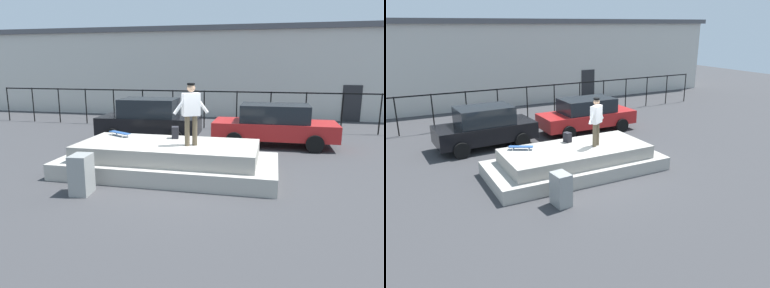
% 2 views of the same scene
% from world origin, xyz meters
% --- Properties ---
extents(ground_plane, '(60.00, 60.00, 0.00)m').
position_xyz_m(ground_plane, '(0.00, 0.00, 0.00)').
color(ground_plane, '#38383A').
extents(concrete_ledge, '(6.19, 2.81, 0.91)m').
position_xyz_m(concrete_ledge, '(-0.35, 0.37, 0.41)').
color(concrete_ledge, '#ADA89E').
rests_on(concrete_ledge, ground_plane).
extents(skateboarder, '(0.91, 0.61, 1.71)m').
position_xyz_m(skateboarder, '(0.37, 0.21, 1.90)').
color(skateboarder, brown).
rests_on(skateboarder, concrete_ledge).
extents(skateboard, '(0.83, 0.57, 0.12)m').
position_xyz_m(skateboard, '(-2.12, 1.04, 1.01)').
color(skateboard, '#264C8C').
rests_on(skateboard, concrete_ledge).
extents(backpack, '(0.26, 0.32, 0.36)m').
position_xyz_m(backpack, '(-0.32, 1.07, 1.09)').
color(backpack, black).
rests_on(backpack, concrete_ledge).
extents(car_black_sedan_near, '(4.19, 2.23, 1.75)m').
position_xyz_m(car_black_sedan_near, '(-2.41, 4.66, 0.88)').
color(car_black_sedan_near, black).
rests_on(car_black_sedan_near, ground_plane).
extents(car_red_sedan_mid, '(4.66, 2.08, 1.61)m').
position_xyz_m(car_red_sedan_mid, '(2.60, 4.85, 0.83)').
color(car_red_sedan_mid, '#B21E1E').
rests_on(car_red_sedan_mid, ground_plane).
extents(utility_box, '(0.49, 0.64, 0.98)m').
position_xyz_m(utility_box, '(-1.92, -1.71, 0.49)').
color(utility_box, gray).
rests_on(utility_box, ground_plane).
extents(fence_row, '(24.06, 0.06, 1.86)m').
position_xyz_m(fence_row, '(0.00, 8.18, 1.24)').
color(fence_row, black).
rests_on(fence_row, ground_plane).
extents(warehouse_building, '(34.24, 7.76, 5.31)m').
position_xyz_m(warehouse_building, '(0.00, 15.74, 2.67)').
color(warehouse_building, beige).
rests_on(warehouse_building, ground_plane).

